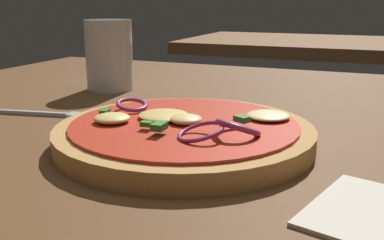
% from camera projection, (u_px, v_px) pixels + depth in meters
% --- Properties ---
extents(dining_table, '(1.13, 1.03, 0.04)m').
position_uv_depth(dining_table, '(210.00, 157.00, 0.48)').
color(dining_table, brown).
rests_on(dining_table, ground).
extents(pizza, '(0.26, 0.26, 0.04)m').
position_uv_depth(pizza, '(185.00, 133.00, 0.45)').
color(pizza, tan).
rests_on(pizza, dining_table).
extents(fork, '(0.19, 0.05, 0.01)m').
position_uv_depth(fork, '(48.00, 114.00, 0.56)').
color(fork, silver).
rests_on(fork, dining_table).
extents(beer_glass, '(0.07, 0.07, 0.11)m').
position_uv_depth(beer_glass, '(109.00, 58.00, 0.71)').
color(beer_glass, silver).
rests_on(beer_glass, dining_table).
extents(background_table, '(0.71, 0.55, 0.04)m').
position_uv_depth(background_table, '(289.00, 45.00, 1.64)').
color(background_table, brown).
rests_on(background_table, ground).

